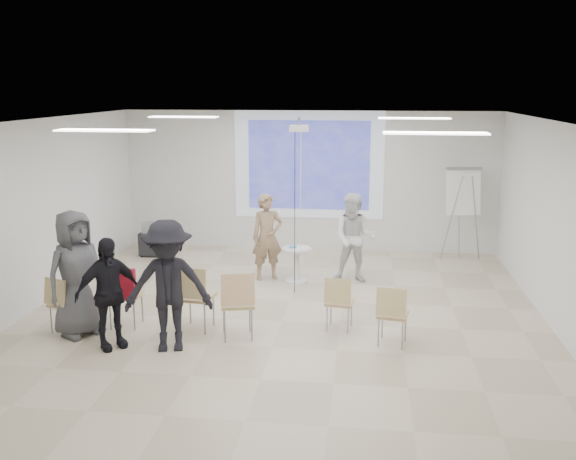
# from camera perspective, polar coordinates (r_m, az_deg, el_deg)

# --- Properties ---
(floor) EXTENTS (8.00, 9.00, 0.10)m
(floor) POSITION_cam_1_polar(r_m,az_deg,el_deg) (9.88, -0.56, -8.39)
(floor) COLOR beige
(floor) RESTS_ON ground
(ceiling) EXTENTS (8.00, 9.00, 0.10)m
(ceiling) POSITION_cam_1_polar(r_m,az_deg,el_deg) (9.23, -0.61, 9.86)
(ceiling) COLOR white
(ceiling) RESTS_ON wall_back
(wall_back) EXTENTS (8.00, 0.10, 3.00)m
(wall_back) POSITION_cam_1_polar(r_m,az_deg,el_deg) (13.89, 1.87, 4.39)
(wall_back) COLOR silver
(wall_back) RESTS_ON floor
(wall_left) EXTENTS (0.10, 9.00, 3.00)m
(wall_left) POSITION_cam_1_polar(r_m,az_deg,el_deg) (10.73, -22.56, 0.94)
(wall_left) COLOR silver
(wall_left) RESTS_ON floor
(wall_right) EXTENTS (0.10, 9.00, 3.00)m
(wall_right) POSITION_cam_1_polar(r_m,az_deg,el_deg) (9.78, 23.65, -0.22)
(wall_right) COLOR silver
(wall_right) RESTS_ON floor
(projection_halo) EXTENTS (3.20, 0.01, 2.30)m
(projection_halo) POSITION_cam_1_polar(r_m,az_deg,el_deg) (13.78, 1.85, 5.79)
(projection_halo) COLOR silver
(projection_halo) RESTS_ON wall_back
(projection_image) EXTENTS (2.60, 0.01, 1.90)m
(projection_image) POSITION_cam_1_polar(r_m,az_deg,el_deg) (13.76, 1.85, 5.78)
(projection_image) COLOR #2F36A0
(projection_image) RESTS_ON wall_back
(pedestal_table) EXTENTS (0.55, 0.55, 0.66)m
(pedestal_table) POSITION_cam_1_polar(r_m,az_deg,el_deg) (11.65, 0.77, -2.93)
(pedestal_table) COLOR white
(pedestal_table) RESTS_ON floor
(player_left) EXTENTS (0.78, 0.68, 1.80)m
(player_left) POSITION_cam_1_polar(r_m,az_deg,el_deg) (11.75, -1.86, -0.11)
(player_left) COLOR #9B7D5F
(player_left) RESTS_ON floor
(player_right) EXTENTS (0.93, 0.78, 1.80)m
(player_right) POSITION_cam_1_polar(r_m,az_deg,el_deg) (11.65, 5.93, -0.29)
(player_right) COLOR white
(player_right) RESTS_ON floor
(controller_left) EXTENTS (0.09, 0.14, 0.04)m
(controller_left) POSITION_cam_1_polar(r_m,az_deg,el_deg) (11.91, -0.83, 1.47)
(controller_left) COLOR white
(controller_left) RESTS_ON player_left
(controller_right) EXTENTS (0.06, 0.14, 0.04)m
(controller_right) POSITION_cam_1_polar(r_m,az_deg,el_deg) (11.83, 5.12, 1.49)
(controller_right) COLOR silver
(controller_right) RESTS_ON player_right
(chair_far_left) EXTENTS (0.53, 0.55, 0.85)m
(chair_far_left) POSITION_cam_1_polar(r_m,az_deg,el_deg) (9.78, -19.44, -5.92)
(chair_far_left) COLOR tan
(chair_far_left) RESTS_ON floor
(chair_left_mid) EXTENTS (0.45, 0.49, 0.96)m
(chair_left_mid) POSITION_cam_1_polar(r_m,az_deg,el_deg) (9.74, -14.43, -5.30)
(chair_left_mid) COLOR tan
(chair_left_mid) RESTS_ON floor
(chair_left_inner) EXTENTS (0.51, 0.54, 0.98)m
(chair_left_inner) POSITION_cam_1_polar(r_m,az_deg,el_deg) (9.40, -8.32, -5.56)
(chair_left_inner) COLOR tan
(chair_left_inner) RESTS_ON floor
(chair_center) EXTENTS (0.58, 0.60, 1.00)m
(chair_center) POSITION_cam_1_polar(r_m,az_deg,el_deg) (9.04, -4.51, -6.17)
(chair_center) COLOR tan
(chair_center) RESTS_ON floor
(chair_right_inner) EXTENTS (0.43, 0.46, 0.82)m
(chair_right_inner) POSITION_cam_1_polar(r_m,az_deg,el_deg) (9.38, 4.54, -6.14)
(chair_right_inner) COLOR tan
(chair_right_inner) RESTS_ON floor
(chair_right_far) EXTENTS (0.47, 0.50, 0.86)m
(chair_right_far) POSITION_cam_1_polar(r_m,az_deg,el_deg) (8.92, 9.24, -7.11)
(chair_right_far) COLOR tan
(chair_right_far) RESTS_ON floor
(red_jacket) EXTENTS (0.48, 0.12, 0.45)m
(red_jacket) POSITION_cam_1_polar(r_m,az_deg,el_deg) (9.57, -14.78, -4.67)
(red_jacket) COLOR #A81425
(red_jacket) RESTS_ON chair_left_mid
(laptop) EXTENTS (0.39, 0.30, 0.03)m
(laptop) POSITION_cam_1_polar(r_m,az_deg,el_deg) (9.51, -8.09, -5.67)
(laptop) COLOR black
(laptop) RESTS_ON chair_left_inner
(audience_left) EXTENTS (1.17, 1.16, 1.77)m
(audience_left) POSITION_cam_1_polar(r_m,az_deg,el_deg) (8.98, -15.75, -4.75)
(audience_left) COLOR black
(audience_left) RESTS_ON floor
(audience_mid) EXTENTS (1.44, 0.98, 2.04)m
(audience_mid) POSITION_cam_1_polar(r_m,az_deg,el_deg) (8.69, -10.63, -4.16)
(audience_mid) COLOR black
(audience_mid) RESTS_ON floor
(audience_outer) EXTENTS (1.11, 1.19, 2.04)m
(audience_outer) POSITION_cam_1_polar(r_m,az_deg,el_deg) (9.55, -18.38, -3.05)
(audience_outer) COLOR #525257
(audience_outer) RESTS_ON floor
(flipchart_easel) EXTENTS (0.82, 0.63, 1.92)m
(flipchart_easel) POSITION_cam_1_polar(r_m,az_deg,el_deg) (13.44, 15.31, 3.28)
(flipchart_easel) COLOR #97999F
(flipchart_easel) RESTS_ON floor
(av_cart) EXTENTS (0.47, 0.38, 0.71)m
(av_cart) POSITION_cam_1_polar(r_m,az_deg,el_deg) (13.79, -12.02, -0.92)
(av_cart) COLOR black
(av_cart) RESTS_ON floor
(ceiling_projector) EXTENTS (0.30, 0.25, 3.00)m
(ceiling_projector) POSITION_cam_1_polar(r_m,az_deg,el_deg) (10.72, 0.98, 8.32)
(ceiling_projector) COLOR white
(ceiling_projector) RESTS_ON ceiling
(fluor_panel_nw) EXTENTS (1.20, 0.30, 0.02)m
(fluor_panel_nw) POSITION_cam_1_polar(r_m,az_deg,el_deg) (11.61, -9.27, 9.89)
(fluor_panel_nw) COLOR white
(fluor_panel_nw) RESTS_ON ceiling
(fluor_panel_ne) EXTENTS (1.20, 0.30, 0.02)m
(fluor_panel_ne) POSITION_cam_1_polar(r_m,az_deg,el_deg) (11.18, 11.14, 9.71)
(fluor_panel_ne) COLOR white
(fluor_panel_ne) RESTS_ON ceiling
(fluor_panel_sw) EXTENTS (1.20, 0.30, 0.02)m
(fluor_panel_sw) POSITION_cam_1_polar(r_m,az_deg,el_deg) (8.30, -15.99, 8.51)
(fluor_panel_sw) COLOR white
(fluor_panel_sw) RESTS_ON ceiling
(fluor_panel_se) EXTENTS (1.20, 0.30, 0.02)m
(fluor_panel_se) POSITION_cam_1_polar(r_m,az_deg,el_deg) (7.70, 12.96, 8.39)
(fluor_panel_se) COLOR white
(fluor_panel_se) RESTS_ON ceiling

